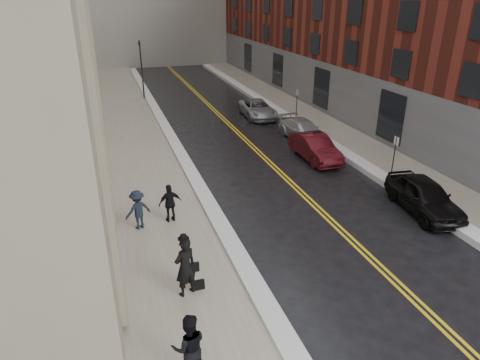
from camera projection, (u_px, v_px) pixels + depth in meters
ground at (334, 302)px, 13.61m from camera, size 160.00×160.00×0.00m
sidewalk_left at (139, 151)px, 26.22m from camera, size 4.00×64.00×0.15m
sidewalk_right at (334, 131)px, 30.03m from camera, size 3.00×64.00×0.15m
lane_stripe_a at (245, 141)px, 28.19m from camera, size 0.12×64.00×0.01m
lane_stripe_b at (249, 141)px, 28.26m from camera, size 0.12×64.00×0.01m
snow_ridge_left at (176, 146)px, 26.85m from camera, size 0.70×60.80×0.26m
snow_ridge_right at (311, 132)px, 29.48m from camera, size 0.85×60.80×0.30m
traffic_signal at (141, 65)px, 37.72m from camera, size 0.18×0.15×5.20m
parking_sign_near at (394, 153)px, 22.24m from camera, size 0.06×0.35×2.23m
parking_sign_far at (297, 101)px, 32.68m from camera, size 0.06×0.35×2.23m
car_black at (424, 196)px, 18.91m from camera, size 2.36×4.65×1.52m
car_maroon at (315, 148)px, 24.87m from camera, size 1.54×4.39×1.45m
car_silver_near at (303, 130)px, 28.30m from camera, size 2.26×4.59×1.28m
car_silver_far at (258, 109)px, 33.37m from camera, size 2.42×4.79×1.30m
pedestrian_main at (185, 267)px, 13.35m from camera, size 0.88×0.74×2.05m
pedestrian_a at (189, 347)px, 10.48m from camera, size 0.96×0.78×1.85m
pedestrian_b at (138, 210)px, 17.25m from camera, size 1.23×0.98×1.67m
pedestrian_c at (170, 203)px, 17.79m from camera, size 1.02×0.54×1.67m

